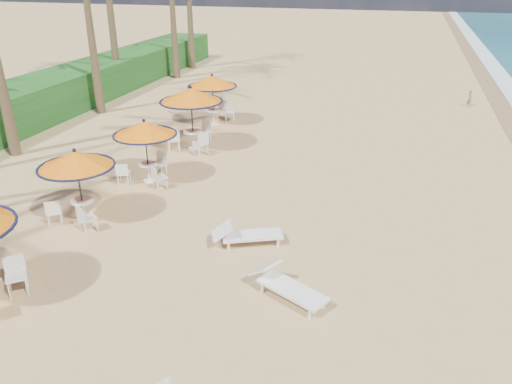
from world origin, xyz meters
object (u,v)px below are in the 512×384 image
at_px(station_3, 191,103).
at_px(lounger_far, 245,234).
at_px(station_1, 75,167).
at_px(station_2, 145,136).
at_px(station_4, 214,86).
at_px(lounger_mid, 285,284).

relative_size(station_3, lounger_far, 1.34).
distance_m(station_3, lounger_far, 7.98).
height_order(station_1, station_2, station_1).
bearing_deg(lounger_far, station_3, 98.05).
height_order(station_3, station_4, station_3).
bearing_deg(lounger_mid, station_4, 144.33).
relative_size(station_2, station_3, 0.86).
xyz_separation_m(station_1, station_4, (0.24, 10.15, 0.10)).
bearing_deg(station_3, station_2, -92.96).
height_order(station_3, lounger_far, station_3).
distance_m(station_1, station_3, 6.67).
bearing_deg(station_1, station_2, 81.61).
bearing_deg(station_4, lounger_far, -65.32).
distance_m(station_2, station_3, 3.48).
xyz_separation_m(station_3, station_4, (-0.40, 3.52, -0.09)).
distance_m(station_4, lounger_mid, 13.59).
relative_size(station_2, station_4, 0.94).
bearing_deg(lounger_far, lounger_mid, -75.88).
xyz_separation_m(station_3, lounger_far, (4.24, -6.58, -1.57)).
relative_size(station_4, lounger_far, 1.22).
xyz_separation_m(station_2, lounger_mid, (5.96, -5.02, -1.30)).
distance_m(station_2, lounger_far, 5.55).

